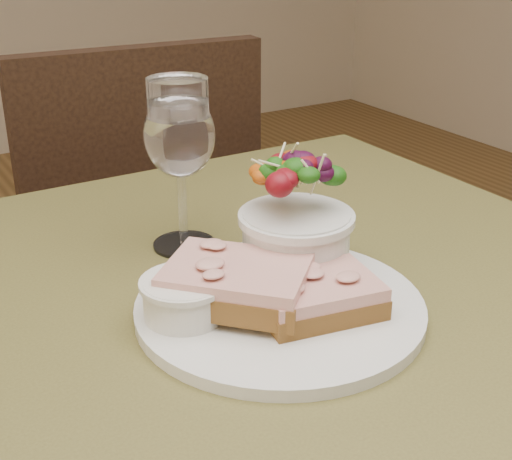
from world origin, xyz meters
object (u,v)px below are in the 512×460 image
ramekin (184,296)px  wine_glass (180,140)px  chair_far (130,326)px  salad_bowl (297,215)px  sandwich_front (317,295)px  sandwich_back (237,282)px  cafe_table (269,379)px  dinner_plate (280,307)px

ramekin → wine_glass: 0.19m
chair_far → wine_glass: (-0.13, -0.58, 0.58)m
chair_far → salad_bowl: bearing=88.0°
chair_far → salad_bowl: chair_far is taller
chair_far → sandwich_front: (-0.10, -0.79, 0.48)m
sandwich_back → wine_glass: size_ratio=0.90×
wine_glass → sandwich_front: bearing=-81.0°
cafe_table → wine_glass: (-0.02, 0.14, 0.22)m
dinner_plate → ramekin: 0.09m
ramekin → wine_glass: size_ratio=0.42×
cafe_table → sandwich_front: (0.01, -0.07, 0.13)m
wine_glass → cafe_table: bearing=-80.7°
sandwich_front → salad_bowl: (0.03, 0.08, 0.04)m
dinner_plate → sandwich_back: sandwich_back is taller
chair_far → sandwich_back: 0.91m
ramekin → cafe_table: bearing=7.0°
sandwich_back → salad_bowl: (0.09, 0.04, 0.03)m
dinner_plate → sandwich_back: bearing=161.2°
cafe_table → ramekin: 0.17m
cafe_table → chair_far: 0.81m
sandwich_front → wine_glass: (-0.03, 0.21, 0.10)m
chair_far → dinner_plate: size_ratio=3.34×
cafe_table → sandwich_back: size_ratio=5.06×
chair_far → ramekin: 0.91m
cafe_table → sandwich_front: sandwich_front is taller
wine_glass → chair_far: bearing=77.0°
chair_far → ramekin: bearing=77.9°
cafe_table → ramekin: ramekin is taller
cafe_table → dinner_plate: bearing=-106.8°
ramekin → wine_glass: wine_glass is taller
cafe_table → chair_far: size_ratio=0.89×
wine_glass → dinner_plate: bearing=-85.9°
sandwich_front → sandwich_back: 0.07m
ramekin → salad_bowl: 0.14m
dinner_plate → ramekin: size_ratio=3.67×
chair_far → wine_glass: 0.83m
sandwich_back → salad_bowl: salad_bowl is taller
cafe_table → salad_bowl: size_ratio=6.30×
cafe_table → sandwich_back: bearing=-155.8°
cafe_table → dinner_plate: dinner_plate is taller
cafe_table → wine_glass: bearing=99.3°
cafe_table → salad_bowl: (0.04, 0.01, 0.17)m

